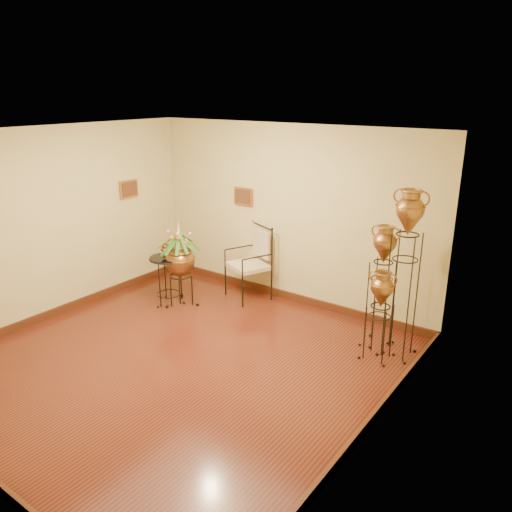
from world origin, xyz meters
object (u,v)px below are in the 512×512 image
Objects in this scene: amphora_mid at (381,286)px; planter_urn at (180,258)px; armchair at (248,263)px; amphora_tall at (404,273)px; side_table at (168,279)px.

planter_urn is (-3.08, -0.54, -0.07)m from amphora_mid.
planter_urn is at bearing -107.31° from armchair.
amphora_tall reaches higher than amphora_mid.
armchair is (-2.37, 0.28, -0.24)m from amphora_mid.
amphora_mid is 3.13m from planter_urn.
amphora_tall is at bearing 7.65° from planter_urn.
amphora_tall is 2.75m from armchair.
side_table is (-0.18, -0.11, -0.37)m from planter_urn.
planter_urn is (-3.39, -0.45, -0.34)m from amphora_tall.
amphora_tall reaches higher than armchair.
planter_urn is 1.41× the size of side_table.
amphora_tall reaches higher than side_table.
planter_urn is at bearing -170.00° from amphora_mid.
planter_urn reaches higher than armchair.
armchair is (-2.67, 0.37, -0.51)m from amphora_tall.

